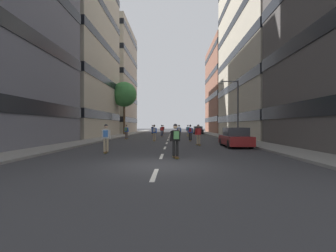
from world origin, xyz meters
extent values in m
plane|color=#333335|center=(0.00, 29.87, 0.00)|extent=(179.22, 179.22, 0.00)
cube|color=gray|center=(-8.00, 33.60, 0.07)|extent=(2.55, 82.14, 0.14)
cube|color=gray|center=(8.00, 33.60, 0.07)|extent=(2.55, 82.14, 0.14)
cube|color=silver|center=(0.00, -2.00, 0.00)|extent=(0.16, 2.20, 0.01)
cube|color=silver|center=(0.00, 3.00, 0.00)|extent=(0.16, 2.20, 0.01)
cube|color=silver|center=(0.00, 8.00, 0.00)|extent=(0.16, 2.20, 0.01)
cube|color=silver|center=(0.00, 13.00, 0.00)|extent=(0.16, 2.20, 0.01)
cube|color=silver|center=(0.00, 18.00, 0.00)|extent=(0.16, 2.20, 0.01)
cube|color=silver|center=(0.00, 23.00, 0.00)|extent=(0.16, 2.20, 0.01)
cube|color=silver|center=(0.00, 28.00, 0.00)|extent=(0.16, 2.20, 0.01)
cube|color=silver|center=(0.00, 33.00, 0.00)|extent=(0.16, 2.20, 0.01)
cube|color=silver|center=(0.00, 38.00, 0.00)|extent=(0.16, 2.20, 0.01)
cube|color=silver|center=(0.00, 43.00, 0.00)|extent=(0.16, 2.20, 0.01)
cube|color=silver|center=(0.00, 48.00, 0.00)|extent=(0.16, 2.20, 0.01)
cube|color=silver|center=(0.00, 53.00, 0.00)|extent=(0.16, 2.20, 0.01)
cube|color=silver|center=(0.00, 58.00, 0.00)|extent=(0.16, 2.20, 0.01)
cube|color=silver|center=(0.00, 63.00, 0.00)|extent=(0.16, 2.20, 0.01)
cube|color=#B2A893|center=(-16.89, 25.31, 12.94)|extent=(15.24, 17.68, 25.88)
cube|color=black|center=(-16.89, 25.31, 3.11)|extent=(15.36, 17.80, 1.10)
cube|color=black|center=(-16.89, 25.31, 8.28)|extent=(15.36, 17.80, 1.10)
cube|color=black|center=(-16.89, 25.31, 13.46)|extent=(15.36, 17.80, 1.10)
cube|color=black|center=(-16.89, 25.31, 18.64)|extent=(15.36, 17.80, 1.10)
cube|color=#B2A893|center=(-16.89, 46.71, 12.22)|extent=(15.24, 17.71, 24.44)
cube|color=black|center=(-16.89, 46.71, 2.93)|extent=(15.36, 17.83, 1.10)
cube|color=black|center=(-16.89, 46.71, 7.82)|extent=(15.36, 17.83, 1.10)
cube|color=black|center=(-16.89, 46.71, 12.71)|extent=(15.36, 17.83, 1.10)
cube|color=black|center=(-16.89, 46.71, 17.60)|extent=(15.36, 17.83, 1.10)
cube|color=black|center=(-16.89, 46.71, 22.49)|extent=(15.36, 17.83, 1.10)
cube|color=#B2A893|center=(16.89, 25.31, 13.79)|extent=(15.24, 22.62, 27.59)
cube|color=black|center=(16.89, 25.31, 2.76)|extent=(15.36, 22.74, 1.10)
cube|color=black|center=(16.89, 25.31, 7.36)|extent=(15.36, 22.74, 1.10)
cube|color=black|center=(16.89, 25.31, 11.95)|extent=(15.36, 22.74, 1.10)
cube|color=black|center=(16.89, 25.31, 16.55)|extent=(15.36, 22.74, 1.10)
cube|color=brown|center=(16.89, 46.71, 10.21)|extent=(15.24, 18.53, 20.41)
cube|color=black|center=(16.89, 46.71, 3.06)|extent=(15.36, 18.65, 1.10)
cube|color=black|center=(16.89, 46.71, 8.16)|extent=(15.36, 18.65, 1.10)
cube|color=black|center=(16.89, 46.71, 13.27)|extent=(15.36, 18.65, 1.10)
cube|color=black|center=(16.89, 46.71, 18.37)|extent=(15.36, 18.65, 1.10)
cube|color=black|center=(5.52, 38.51, 0.53)|extent=(1.80, 4.40, 0.70)
cube|color=#2D3338|center=(5.52, 38.36, 1.20)|extent=(1.60, 2.10, 0.64)
cylinder|color=black|center=(4.72, 39.96, 0.32)|extent=(0.22, 0.64, 0.64)
cylinder|color=black|center=(6.32, 39.96, 0.32)|extent=(0.22, 0.64, 0.64)
cylinder|color=black|center=(4.72, 37.06, 0.32)|extent=(0.22, 0.64, 0.64)
cylinder|color=black|center=(6.32, 37.06, 0.32)|extent=(0.22, 0.64, 0.64)
cube|color=maroon|center=(5.52, 9.01, 0.53)|extent=(1.80, 4.40, 0.70)
cube|color=#2D3338|center=(5.52, 8.86, 1.20)|extent=(1.60, 2.10, 0.64)
cylinder|color=black|center=(4.72, 10.46, 0.32)|extent=(0.22, 0.64, 0.64)
cylinder|color=black|center=(6.32, 10.46, 0.32)|extent=(0.22, 0.64, 0.64)
cylinder|color=black|center=(4.72, 7.56, 0.32)|extent=(0.22, 0.64, 0.64)
cylinder|color=black|center=(6.32, 7.56, 0.32)|extent=(0.22, 0.64, 0.64)
cylinder|color=#4C3823|center=(-8.00, 32.17, 2.88)|extent=(0.36, 0.36, 5.48)
sphere|color=#387A3D|center=(-8.00, 32.17, 7.14)|extent=(4.36, 4.36, 4.36)
cylinder|color=#3F3F44|center=(7.74, 16.63, 3.39)|extent=(0.16, 0.16, 6.50)
cylinder|color=#3F3F44|center=(6.84, 16.63, 6.54)|extent=(1.80, 0.10, 0.10)
ellipsoid|color=silver|center=(5.94, 16.63, 6.39)|extent=(0.50, 0.30, 0.24)
cube|color=brown|center=(-1.38, 36.76, 0.08)|extent=(0.35, 0.92, 0.02)
cylinder|color=#D8BF4C|center=(-1.33, 37.08, 0.04)|extent=(0.19, 0.10, 0.07)
cylinder|color=#D8BF4C|center=(-1.44, 36.45, 0.04)|extent=(0.19, 0.10, 0.07)
cylinder|color=#594C47|center=(-1.47, 36.78, 0.49)|extent=(0.16, 0.16, 0.80)
cylinder|color=#594C47|center=(-1.29, 36.75, 0.49)|extent=(0.16, 0.16, 0.80)
cube|color=black|center=(-1.38, 36.76, 1.17)|extent=(0.35, 0.25, 0.55)
cylinder|color=black|center=(-1.59, 36.85, 1.14)|extent=(0.13, 0.24, 0.55)
cylinder|color=black|center=(-1.16, 36.77, 1.14)|extent=(0.13, 0.24, 0.55)
sphere|color=tan|center=(-1.38, 36.78, 1.62)|extent=(0.22, 0.22, 0.22)
sphere|color=black|center=(-1.38, 36.78, 1.67)|extent=(0.21, 0.21, 0.21)
cube|color=#A52626|center=(-1.41, 36.59, 1.20)|extent=(0.28, 0.20, 0.40)
cube|color=brown|center=(1.35, 20.39, 0.08)|extent=(0.31, 0.92, 0.02)
cylinder|color=#D8BF4C|center=(1.39, 20.71, 0.04)|extent=(0.19, 0.09, 0.07)
cylinder|color=#D8BF4C|center=(1.31, 20.07, 0.04)|extent=(0.19, 0.09, 0.07)
cylinder|color=#594C47|center=(1.26, 20.40, 0.49)|extent=(0.16, 0.16, 0.80)
cylinder|color=#594C47|center=(1.44, 20.38, 0.49)|extent=(0.16, 0.16, 0.80)
cube|color=blue|center=(1.35, 20.39, 1.17)|extent=(0.34, 0.24, 0.55)
cylinder|color=blue|center=(1.14, 20.47, 1.14)|extent=(0.12, 0.24, 0.55)
cylinder|color=blue|center=(1.57, 20.41, 1.14)|extent=(0.12, 0.24, 0.55)
sphere|color=beige|center=(1.35, 20.41, 1.62)|extent=(0.22, 0.22, 0.22)
sphere|color=black|center=(1.35, 20.41, 1.67)|extent=(0.21, 0.21, 0.21)
cube|color=beige|center=(1.33, 20.21, 1.20)|extent=(0.28, 0.19, 0.40)
cube|color=brown|center=(-1.13, 26.73, 0.08)|extent=(0.23, 0.91, 0.02)
cylinder|color=#D8BF4C|center=(-1.12, 27.05, 0.04)|extent=(0.18, 0.08, 0.07)
cylinder|color=#D8BF4C|center=(-1.14, 26.41, 0.04)|extent=(0.18, 0.08, 0.07)
cylinder|color=#2D334C|center=(-1.22, 26.73, 0.49)|extent=(0.14, 0.14, 0.80)
cylinder|color=#2D334C|center=(-1.04, 26.73, 0.49)|extent=(0.14, 0.14, 0.80)
cube|color=red|center=(-1.13, 26.73, 1.17)|extent=(0.33, 0.21, 0.55)
cylinder|color=red|center=(-1.35, 26.79, 1.14)|extent=(0.10, 0.23, 0.55)
cylinder|color=red|center=(-0.91, 26.78, 1.14)|extent=(0.10, 0.23, 0.55)
sphere|color=#997051|center=(-1.13, 26.75, 1.62)|extent=(0.22, 0.22, 0.22)
sphere|color=black|center=(-1.13, 26.75, 1.67)|extent=(0.21, 0.21, 0.21)
cube|color=brown|center=(0.75, 2.24, 0.08)|extent=(0.39, 0.92, 0.02)
cylinder|color=#D8BF4C|center=(0.68, 2.55, 0.04)|extent=(0.19, 0.11, 0.07)
cylinder|color=#D8BF4C|center=(0.82, 1.93, 0.04)|extent=(0.19, 0.11, 0.07)
cylinder|color=black|center=(0.66, 2.22, 0.49)|extent=(0.17, 0.17, 0.80)
cylinder|color=black|center=(0.84, 2.26, 0.49)|extent=(0.17, 0.17, 0.80)
cube|color=black|center=(0.75, 2.24, 1.17)|extent=(0.36, 0.26, 0.55)
cylinder|color=black|center=(0.53, 2.24, 1.14)|extent=(0.14, 0.24, 0.55)
cylinder|color=black|center=(0.96, 2.34, 1.14)|extent=(0.14, 0.24, 0.55)
sphere|color=tan|center=(0.75, 2.26, 1.62)|extent=(0.22, 0.22, 0.22)
sphere|color=black|center=(0.75, 2.26, 1.67)|extent=(0.21, 0.21, 0.21)
cube|color=#4C8C4C|center=(0.79, 2.06, 1.20)|extent=(0.29, 0.21, 0.40)
cube|color=brown|center=(-1.44, 16.07, 0.08)|extent=(0.20, 0.90, 0.02)
cylinder|color=#D8BF4C|center=(-1.44, 16.39, 0.04)|extent=(0.18, 0.07, 0.07)
cylinder|color=#D8BF4C|center=(-1.44, 15.75, 0.04)|extent=(0.18, 0.07, 0.07)
cylinder|color=tan|center=(-1.53, 16.07, 0.49)|extent=(0.14, 0.14, 0.80)
cylinder|color=tan|center=(-1.35, 16.07, 0.49)|extent=(0.14, 0.14, 0.80)
cube|color=blue|center=(-1.44, 16.07, 1.17)|extent=(0.32, 0.20, 0.55)
cylinder|color=blue|center=(-1.66, 16.12, 1.14)|extent=(0.09, 0.23, 0.55)
cylinder|color=blue|center=(-1.22, 16.12, 1.14)|extent=(0.09, 0.23, 0.55)
sphere|color=tan|center=(-1.44, 16.09, 1.62)|extent=(0.22, 0.22, 0.22)
sphere|color=black|center=(-1.44, 16.09, 1.67)|extent=(0.21, 0.21, 0.21)
cube|color=beige|center=(-1.44, 15.89, 1.20)|extent=(0.26, 0.16, 0.40)
cube|color=brown|center=(2.91, 27.82, 0.08)|extent=(0.31, 0.92, 0.02)
cylinder|color=#D8BF4C|center=(2.87, 28.14, 0.04)|extent=(0.19, 0.09, 0.07)
cylinder|color=#D8BF4C|center=(2.95, 27.50, 0.04)|extent=(0.19, 0.09, 0.07)
cylinder|color=tan|center=(2.82, 27.81, 0.49)|extent=(0.16, 0.16, 0.80)
cylinder|color=tan|center=(3.00, 27.83, 0.49)|extent=(0.16, 0.16, 0.80)
cube|color=blue|center=(2.91, 27.82, 1.17)|extent=(0.34, 0.24, 0.55)
cylinder|color=blue|center=(2.68, 27.84, 1.14)|extent=(0.12, 0.24, 0.55)
cylinder|color=blue|center=(3.12, 27.89, 1.14)|extent=(0.12, 0.24, 0.55)
sphere|color=tan|center=(2.91, 27.84, 1.62)|extent=(0.22, 0.22, 0.22)
sphere|color=black|center=(2.91, 27.84, 1.67)|extent=(0.21, 0.21, 0.21)
cube|color=#4C8C4C|center=(2.93, 27.64, 1.20)|extent=(0.28, 0.19, 0.40)
cube|color=brown|center=(-3.19, 34.21, 0.08)|extent=(0.35, 0.92, 0.02)
cylinder|color=#D8BF4C|center=(-3.13, 34.52, 0.04)|extent=(0.19, 0.10, 0.07)
cylinder|color=#D8BF4C|center=(-3.25, 33.89, 0.04)|extent=(0.19, 0.10, 0.07)
cylinder|color=black|center=(-3.28, 34.22, 0.49)|extent=(0.16, 0.16, 0.80)
cylinder|color=black|center=(-3.10, 34.19, 0.49)|extent=(0.16, 0.16, 0.80)
cube|color=white|center=(-3.19, 34.21, 1.17)|extent=(0.35, 0.25, 0.55)
cylinder|color=white|center=(-3.40, 34.30, 1.14)|extent=(0.13, 0.24, 0.55)
cylinder|color=white|center=(-2.96, 34.22, 1.14)|extent=(0.13, 0.24, 0.55)
sphere|color=tan|center=(-3.19, 34.23, 1.62)|extent=(0.22, 0.22, 0.22)
sphere|color=black|center=(-3.19, 34.23, 1.67)|extent=(0.21, 0.21, 0.21)
cube|color=black|center=(-3.22, 34.03, 1.20)|extent=(0.28, 0.20, 0.40)
cube|color=brown|center=(2.76, 10.42, 0.08)|extent=(0.42, 0.92, 0.02)
cylinder|color=#D8BF4C|center=(2.68, 10.73, 0.04)|extent=(0.19, 0.11, 0.07)
cylinder|color=#D8BF4C|center=(2.84, 10.11, 0.04)|extent=(0.19, 0.11, 0.07)
cylinder|color=tan|center=(2.68, 10.40, 0.49)|extent=(0.17, 0.17, 0.80)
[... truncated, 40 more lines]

